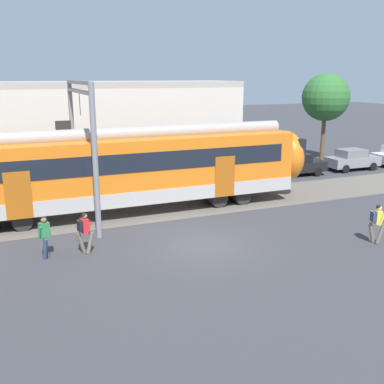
# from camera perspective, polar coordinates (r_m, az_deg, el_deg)

# --- Properties ---
(ground_plane) EXTENTS (160.00, 160.00, 0.00)m
(ground_plane) POSITION_cam_1_polar(r_m,az_deg,el_deg) (18.43, 1.62, -6.91)
(ground_plane) COLOR #38383D
(pedestrian_green) EXTENTS (0.52, 0.71, 1.67)m
(pedestrian_green) POSITION_cam_1_polar(r_m,az_deg,el_deg) (17.83, -18.21, -5.11)
(pedestrian_green) COLOR navy
(pedestrian_green) RESTS_ON ground
(pedestrian_red) EXTENTS (0.69, 0.54, 1.67)m
(pedestrian_red) POSITION_cam_1_polar(r_m,az_deg,el_deg) (17.86, -13.52, -4.65)
(pedestrian_red) COLOR #6B6051
(pedestrian_red) RESTS_ON ground
(pedestrian_yellow) EXTENTS (0.60, 0.62, 1.67)m
(pedestrian_yellow) POSITION_cam_1_polar(r_m,az_deg,el_deg) (19.92, 22.41, -3.37)
(pedestrian_yellow) COLOR #6B6051
(pedestrian_yellow) RESTS_ON ground
(parked_car_black) EXTENTS (4.03, 1.82, 1.54)m
(parked_car_black) POSITION_cam_1_polar(r_m,az_deg,el_deg) (32.03, 13.10, 3.43)
(parked_car_black) COLOR black
(parked_car_black) RESTS_ON ground
(parked_car_grey) EXTENTS (4.02, 1.80, 1.54)m
(parked_car_grey) POSITION_cam_1_polar(r_m,az_deg,el_deg) (35.14, 19.68, 3.92)
(parked_car_grey) COLOR gray
(parked_car_grey) RESTS_ON ground
(catenary_gantry) EXTENTS (0.24, 6.64, 6.53)m
(catenary_gantry) POSITION_cam_1_polar(r_m,az_deg,el_deg) (21.95, -13.88, 7.77)
(catenary_gantry) COLOR gray
(catenary_gantry) RESTS_ON ground
(background_building) EXTENTS (21.93, 5.00, 9.20)m
(background_building) POSITION_cam_1_polar(r_m,az_deg,el_deg) (30.10, -14.84, 7.31)
(background_building) COLOR beige
(background_building) RESTS_ON ground
(street_tree_right) EXTENTS (3.75, 3.75, 6.97)m
(street_tree_right) POSITION_cam_1_polar(r_m,az_deg,el_deg) (37.93, 16.62, 11.42)
(street_tree_right) COLOR brown
(street_tree_right) RESTS_ON ground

